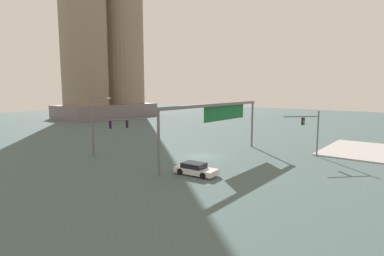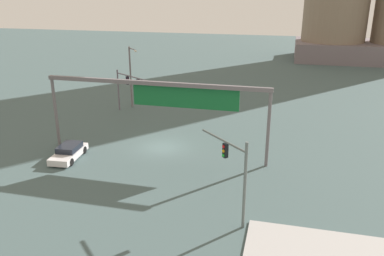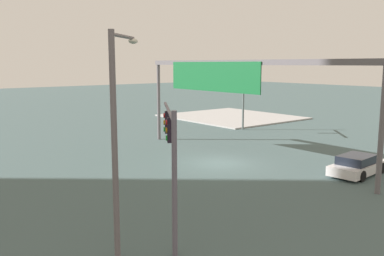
{
  "view_description": "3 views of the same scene",
  "coord_description": "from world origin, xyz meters",
  "px_view_note": "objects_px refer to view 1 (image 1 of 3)",
  "views": [
    {
      "loc": [
        -31.17,
        -22.82,
        8.65
      ],
      "look_at": [
        0.69,
        2.26,
        3.4
      ],
      "focal_mm": 28.83,
      "sensor_mm": 36.0,
      "label": 1
    },
    {
      "loc": [
        11.09,
        -32.97,
        14.28
      ],
      "look_at": [
        2.9,
        -0.06,
        2.21
      ],
      "focal_mm": 36.84,
      "sensor_mm": 36.0,
      "label": 2
    },
    {
      "loc": [
        -19.75,
        18.25,
        6.54
      ],
      "look_at": [
        0.93,
        1.61,
        2.41
      ],
      "focal_mm": 38.76,
      "sensor_mm": 36.0,
      "label": 3
    }
  ],
  "objects_px": {
    "traffic_signal_near_corner": "(110,128)",
    "sedan_car_approaching": "(195,169)",
    "traffic_signal_opposite_side": "(311,127)",
    "streetlamp_curved_arm": "(94,121)"
  },
  "relations": [
    {
      "from": "traffic_signal_near_corner",
      "to": "sedan_car_approaching",
      "type": "xyz_separation_m",
      "value": [
        -0.02,
        -13.67,
        -3.09
      ]
    },
    {
      "from": "traffic_signal_opposite_side",
      "to": "sedan_car_approaching",
      "type": "distance_m",
      "value": 17.13
    },
    {
      "from": "streetlamp_curved_arm",
      "to": "traffic_signal_opposite_side",
      "type": "bearing_deg",
      "value": -6.16
    },
    {
      "from": "sedan_car_approaching",
      "to": "traffic_signal_opposite_side",
      "type": "bearing_deg",
      "value": 63.19
    },
    {
      "from": "streetlamp_curved_arm",
      "to": "sedan_car_approaching",
      "type": "bearing_deg",
      "value": -39.91
    },
    {
      "from": "streetlamp_curved_arm",
      "to": "sedan_car_approaching",
      "type": "xyz_separation_m",
      "value": [
        0.51,
        -16.2,
        -3.89
      ]
    },
    {
      "from": "traffic_signal_opposite_side",
      "to": "streetlamp_curved_arm",
      "type": "xyz_separation_m",
      "value": [
        -16.1,
        22.53,
        0.67
      ]
    },
    {
      "from": "traffic_signal_opposite_side",
      "to": "sedan_car_approaching",
      "type": "bearing_deg",
      "value": 21.94
    },
    {
      "from": "traffic_signal_near_corner",
      "to": "sedan_car_approaching",
      "type": "relative_size",
      "value": 1.27
    },
    {
      "from": "streetlamp_curved_arm",
      "to": "sedan_car_approaching",
      "type": "relative_size",
      "value": 1.7
    }
  ]
}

